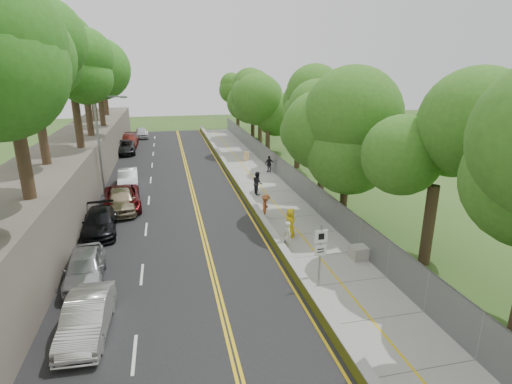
# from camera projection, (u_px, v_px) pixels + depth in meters

# --- Properties ---
(ground) EXTENTS (140.00, 140.00, 0.00)m
(ground) POSITION_uv_depth(u_px,v_px,m) (280.00, 260.00, 21.56)
(ground) COLOR #33511E
(ground) RESTS_ON ground
(road) EXTENTS (11.20, 66.00, 0.04)m
(road) POSITION_uv_depth(u_px,v_px,m) (171.00, 188.00, 34.37)
(road) COLOR black
(road) RESTS_ON ground
(sidewalk) EXTENTS (4.20, 66.00, 0.05)m
(sidewalk) POSITION_uv_depth(u_px,v_px,m) (261.00, 183.00, 36.05)
(sidewalk) COLOR gray
(sidewalk) RESTS_ON ground
(jersey_barrier) EXTENTS (0.42, 66.00, 0.60)m
(jersey_barrier) POSITION_uv_depth(u_px,v_px,m) (236.00, 181.00, 35.48)
(jersey_barrier) COLOR #C3D314
(jersey_barrier) RESTS_ON ground
(rock_embankment) EXTENTS (5.00, 66.00, 4.00)m
(rock_embankment) POSITION_uv_depth(u_px,v_px,m) (67.00, 171.00, 32.07)
(rock_embankment) COLOR #595147
(rock_embankment) RESTS_ON ground
(chainlink_fence) EXTENTS (0.04, 66.00, 2.00)m
(chainlink_fence) POSITION_uv_depth(u_px,v_px,m) (283.00, 171.00, 36.20)
(chainlink_fence) COLOR slate
(chainlink_fence) RESTS_ON ground
(trees_embankment) EXTENTS (6.40, 66.00, 13.00)m
(trees_embankment) POSITION_uv_depth(u_px,v_px,m) (58.00, 60.00, 29.64)
(trees_embankment) COLOR #388322
(trees_embankment) RESTS_ON rock_embankment
(trees_fenceside) EXTENTS (7.00, 66.00, 14.00)m
(trees_fenceside) POSITION_uv_depth(u_px,v_px,m) (311.00, 103.00, 34.91)
(trees_fenceside) COLOR #3D7921
(trees_fenceside) RESTS_ON ground
(streetlight) EXTENTS (2.52, 0.22, 8.00)m
(streetlight) POSITION_uv_depth(u_px,v_px,m) (102.00, 139.00, 30.99)
(streetlight) COLOR gray
(streetlight) RESTS_ON ground
(signpost) EXTENTS (0.62, 0.09, 3.10)m
(signpost) POSITION_uv_depth(u_px,v_px,m) (320.00, 249.00, 18.39)
(signpost) COLOR gray
(signpost) RESTS_ON sidewalk
(construction_barrel) EXTENTS (0.61, 0.61, 1.01)m
(construction_barrel) POSITION_uv_depth(u_px,v_px,m) (246.00, 156.00, 44.28)
(construction_barrel) COLOR orange
(construction_barrel) RESTS_ON sidewalk
(concrete_block) EXTENTS (1.08, 0.82, 0.71)m
(concrete_block) POSITION_uv_depth(u_px,v_px,m) (360.00, 252.00, 21.57)
(concrete_block) COLOR gray
(concrete_block) RESTS_ON sidewalk
(car_0) EXTENTS (2.15, 4.58, 1.51)m
(car_0) POSITION_uv_depth(u_px,v_px,m) (85.00, 267.00, 19.14)
(car_0) COLOR #A5A4A9
(car_0) RESTS_ON road
(car_1) EXTENTS (1.71, 4.47, 1.45)m
(car_1) POSITION_uv_depth(u_px,v_px,m) (87.00, 317.00, 15.35)
(car_1) COLOR beige
(car_1) RESTS_ON road
(car_2) EXTENTS (3.08, 5.76, 1.54)m
(car_2) POSITION_uv_depth(u_px,v_px,m) (122.00, 198.00, 29.20)
(car_2) COLOR #530B0E
(car_2) RESTS_ON road
(car_3) EXTENTS (2.39, 4.98, 1.40)m
(car_3) POSITION_uv_depth(u_px,v_px,m) (100.00, 222.00, 24.89)
(car_3) COLOR black
(car_3) RESTS_ON road
(car_4) EXTENTS (2.46, 5.07, 1.67)m
(car_4) POSITION_uv_depth(u_px,v_px,m) (121.00, 200.00, 28.64)
(car_4) COLOR gray
(car_4) RESTS_ON road
(car_5) EXTENTS (1.91, 4.72, 1.53)m
(car_5) POSITION_uv_depth(u_px,v_px,m) (128.00, 178.00, 34.47)
(car_5) COLOR silver
(car_5) RESTS_ON road
(car_6) EXTENTS (3.02, 5.79, 1.56)m
(car_6) POSITION_uv_depth(u_px,v_px,m) (124.00, 147.00, 47.88)
(car_6) COLOR black
(car_6) RESTS_ON road
(car_7) EXTENTS (2.35, 5.65, 1.63)m
(car_7) POSITION_uv_depth(u_px,v_px,m) (129.00, 141.00, 51.81)
(car_7) COLOR maroon
(car_7) RESTS_ON road
(car_8) EXTENTS (2.17, 4.55, 1.50)m
(car_8) POSITION_uv_depth(u_px,v_px,m) (142.00, 133.00, 58.67)
(car_8) COLOR silver
(car_8) RESTS_ON road
(painter_0) EXTENTS (0.84, 1.03, 1.83)m
(painter_0) POSITION_uv_depth(u_px,v_px,m) (290.00, 223.00, 24.17)
(painter_0) COLOR gold
(painter_0) RESTS_ON sidewalk
(painter_1) EXTENTS (0.43, 0.64, 1.75)m
(painter_1) POSITION_uv_depth(u_px,v_px,m) (288.00, 236.00, 22.37)
(painter_1) COLOR beige
(painter_1) RESTS_ON sidewalk
(painter_2) EXTENTS (0.80, 0.98, 1.89)m
(painter_2) POSITION_uv_depth(u_px,v_px,m) (257.00, 183.00, 32.40)
(painter_2) COLOR black
(painter_2) RESTS_ON sidewalk
(painter_3) EXTENTS (1.02, 1.28, 1.73)m
(painter_3) POSITION_uv_depth(u_px,v_px,m) (266.00, 207.00, 27.12)
(painter_3) COLOR #984C29
(painter_3) RESTS_ON sidewalk
(person_far) EXTENTS (1.03, 0.59, 1.65)m
(person_far) POSITION_uv_depth(u_px,v_px,m) (269.00, 164.00, 39.32)
(person_far) COLOR black
(person_far) RESTS_ON sidewalk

